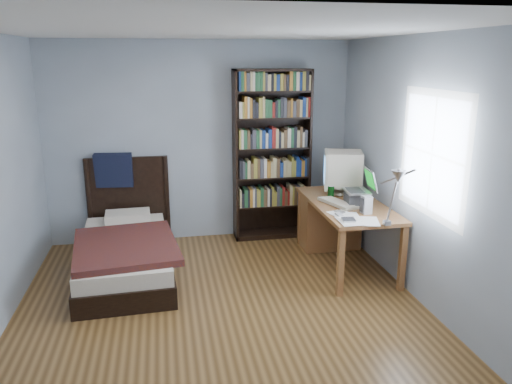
# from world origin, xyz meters

# --- Properties ---
(room) EXTENTS (4.20, 4.24, 2.50)m
(room) POSITION_xyz_m (0.03, -0.00, 1.25)
(room) COLOR #513517
(room) RESTS_ON ground
(desk) EXTENTS (0.75, 1.55, 0.73)m
(desk) POSITION_xyz_m (1.50, 1.28, 0.41)
(desk) COLOR brown
(desk) RESTS_ON floor
(crt_monitor) EXTENTS (0.55, 0.51, 0.51)m
(crt_monitor) POSITION_xyz_m (1.57, 1.26, 1.02)
(crt_monitor) COLOR beige
(crt_monitor) RESTS_ON desk
(laptop) EXTENTS (0.35, 0.35, 0.40)m
(laptop) POSITION_xyz_m (1.58, 0.76, 0.84)
(laptop) COLOR #2D2D30
(laptop) RESTS_ON desk
(desk_lamp) EXTENTS (0.25, 0.55, 0.65)m
(desk_lamp) POSITION_xyz_m (1.48, -0.32, 1.26)
(desk_lamp) COLOR #99999E
(desk_lamp) RESTS_ON desk
(keyboard) EXTENTS (0.35, 0.53, 0.05)m
(keyboard) POSITION_xyz_m (1.38, 0.81, 0.75)
(keyboard) COLOR #B5AE96
(keyboard) RESTS_ON desk
(speaker) EXTENTS (0.10, 0.10, 0.19)m
(speaker) POSITION_xyz_m (1.56, 0.46, 0.82)
(speaker) COLOR #9A999C
(speaker) RESTS_ON desk
(soda_can) EXTENTS (0.07, 0.07, 0.13)m
(soda_can) POSITION_xyz_m (1.40, 1.12, 0.80)
(soda_can) COLOR #083B16
(soda_can) RESTS_ON desk
(mouse) EXTENTS (0.06, 0.10, 0.03)m
(mouse) POSITION_xyz_m (1.51, 1.15, 0.75)
(mouse) COLOR silver
(mouse) RESTS_ON desk
(phone_silver) EXTENTS (0.10, 0.12, 0.02)m
(phone_silver) POSITION_xyz_m (1.29, 0.52, 0.74)
(phone_silver) COLOR #ACACB0
(phone_silver) RESTS_ON desk
(phone_grey) EXTENTS (0.06, 0.11, 0.02)m
(phone_grey) POSITION_xyz_m (1.25, 0.43, 0.74)
(phone_grey) COLOR #9A999C
(phone_grey) RESTS_ON desk
(external_drive) EXTENTS (0.14, 0.14, 0.03)m
(external_drive) POSITION_xyz_m (1.28, 0.24, 0.74)
(external_drive) COLOR #9A999C
(external_drive) RESTS_ON desk
(bookshelf) EXTENTS (0.97, 0.30, 2.15)m
(bookshelf) POSITION_xyz_m (0.88, 1.94, 1.08)
(bookshelf) COLOR black
(bookshelf) RESTS_ON floor
(bed) EXTENTS (1.15, 2.05, 1.16)m
(bed) POSITION_xyz_m (-0.93, 1.14, 0.26)
(bed) COLOR black
(bed) RESTS_ON floor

